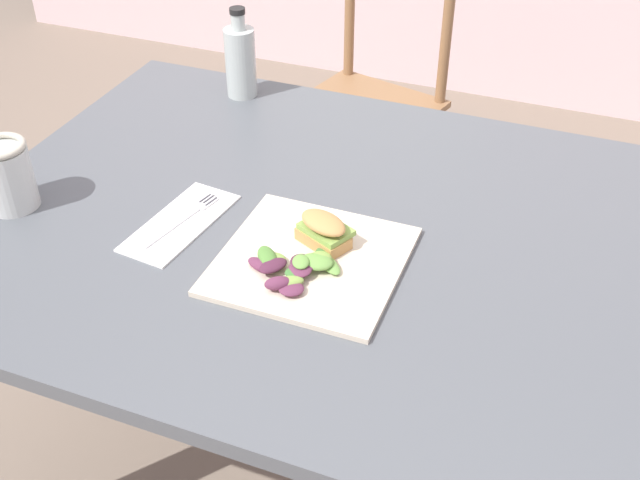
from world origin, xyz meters
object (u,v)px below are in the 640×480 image
at_px(chair_wooden_far, 369,104).
at_px(mason_jar_iced_tea, 8,178).
at_px(sandwich_half_front, 324,230).
at_px(plate_lunch, 311,261).
at_px(dining_table, 318,271).
at_px(bottle_cold_brew, 241,65).
at_px(fork_on_napkin, 187,216).

height_order(chair_wooden_far, mason_jar_iced_tea, same).
bearing_deg(sandwich_half_front, mason_jar_iced_tea, -171.61).
xyz_separation_m(plate_lunch, mason_jar_iced_tea, (-0.57, -0.04, 0.05)).
xyz_separation_m(chair_wooden_far, sandwich_half_front, (0.27, -1.08, 0.33)).
bearing_deg(dining_table, mason_jar_iced_tea, -164.26).
distance_m(chair_wooden_far, mason_jar_iced_tea, 1.26).
relative_size(bottle_cold_brew, mason_jar_iced_tea, 1.57).
bearing_deg(bottle_cold_brew, sandwich_half_front, -51.09).
bearing_deg(fork_on_napkin, sandwich_half_front, 1.97).
relative_size(chair_wooden_far, fork_on_napkin, 4.71).
xyz_separation_m(chair_wooden_far, plate_lunch, (0.26, -1.13, 0.30)).
height_order(bottle_cold_brew, mason_jar_iced_tea, bottle_cold_brew).
distance_m(chair_wooden_far, fork_on_napkin, 1.13).
height_order(dining_table, chair_wooden_far, chair_wooden_far).
height_order(chair_wooden_far, sandwich_half_front, chair_wooden_far).
bearing_deg(sandwich_half_front, bottle_cold_brew, 128.91).
relative_size(plate_lunch, mason_jar_iced_tea, 2.29).
height_order(dining_table, sandwich_half_front, sandwich_half_front).
xyz_separation_m(plate_lunch, fork_on_napkin, (-0.26, 0.04, 0.00)).
bearing_deg(plate_lunch, mason_jar_iced_tea, -176.07).
xyz_separation_m(dining_table, sandwich_half_front, (0.04, -0.07, 0.15)).
distance_m(dining_table, plate_lunch, 0.17).
bearing_deg(dining_table, chair_wooden_far, 102.73).
relative_size(dining_table, fork_on_napkin, 6.94).
bearing_deg(dining_table, sandwich_half_front, -60.60).
distance_m(plate_lunch, bottle_cold_brew, 0.65).
height_order(fork_on_napkin, bottle_cold_brew, bottle_cold_brew).
bearing_deg(bottle_cold_brew, dining_table, -49.73).
bearing_deg(bottle_cold_brew, chair_wooden_far, 79.24).
height_order(chair_wooden_far, bottle_cold_brew, bottle_cold_brew).
bearing_deg(dining_table, bottle_cold_brew, 130.27).
distance_m(sandwich_half_front, fork_on_napkin, 0.26).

